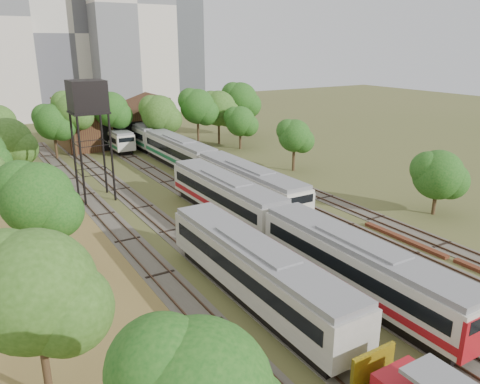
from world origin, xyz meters
TOP-DOWN VIEW (x-y plane):
  - ground at (0.00, 0.00)m, footprint 240.00×240.00m
  - dry_grass_patch at (-18.00, 8.00)m, footprint 14.00×60.00m
  - tracks at (-0.67, 25.00)m, footprint 24.60×80.00m
  - railcar_red_set at (-2.00, 9.58)m, footprint 3.15×34.58m
  - railcar_green_set at (2.00, 37.94)m, footprint 3.14×52.08m
  - railcar_rear at (-2.00, 55.74)m, footprint 2.76×16.08m
  - old_grey_coach at (-8.00, 4.00)m, footprint 3.16×18.00m
  - water_tower at (-11.18, 30.36)m, footprint 3.61×3.61m
  - rail_pile_near at (8.00, 5.47)m, footprint 0.56×8.40m
  - maintenance_shed at (-1.00, 57.98)m, footprint 16.45×11.55m
  - tree_band_left at (-19.79, 17.72)m, footprint 8.54×54.42m
  - tree_band_far at (3.76, 50.21)m, footprint 44.01×10.50m
  - tree_band_right at (15.02, 26.15)m, footprint 6.11×39.96m
  - tower_centre at (2.00, 100.00)m, footprint 20.00×18.00m
  - tower_right at (14.00, 92.00)m, footprint 18.00×16.00m
  - tower_far_right at (34.00, 110.00)m, footprint 12.00×12.00m

SIDE VIEW (x-z plane):
  - ground at x=0.00m, z-range 0.00..0.00m
  - dry_grass_patch at x=-18.00m, z-range 0.00..0.04m
  - tracks at x=-0.67m, z-range -0.05..0.14m
  - rail_pile_near at x=8.00m, z-range 0.00..0.28m
  - railcar_rear at x=-2.00m, z-range 0.10..3.51m
  - railcar_green_set at x=2.00m, z-range 0.11..4.00m
  - railcar_red_set at x=-2.00m, z-range 0.11..4.02m
  - old_grey_coach at x=-8.00m, z-range 0.18..4.09m
  - maintenance_shed at x=-1.00m, z-range -0.87..6.70m
  - tree_band_right at x=15.02m, z-range 0.92..7.65m
  - tree_band_left at x=-19.79m, z-range 1.48..10.05m
  - tree_band_far at x=3.76m, z-range 1.45..10.95m
  - water_tower at x=-11.18m, z-range 4.29..16.76m
  - tower_far_right at x=34.00m, z-range 0.00..28.00m
  - tower_centre at x=2.00m, z-range 0.00..36.00m
  - tower_right at x=14.00m, z-range 0.00..48.00m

